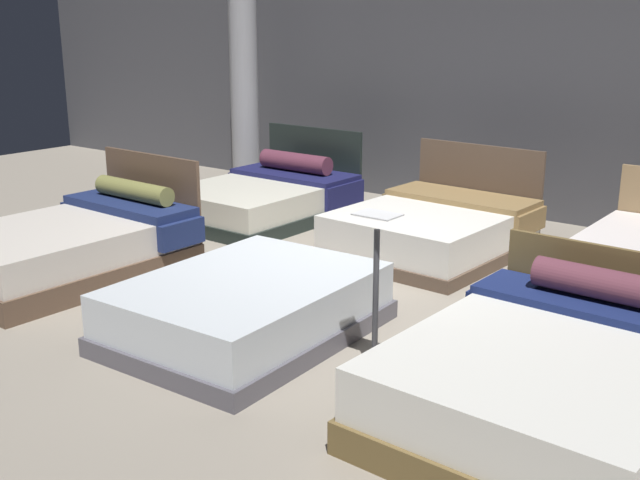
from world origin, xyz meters
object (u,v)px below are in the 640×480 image
bed_2 (553,381)px  support_pillar (244,63)px  bed_1 (248,308)px  bed_3 (266,198)px  price_sign (375,315)px  bed_0 (73,246)px  bed_4 (434,229)px

bed_2 → support_pillar: 7.30m
bed_1 → bed_3: size_ratio=0.97×
bed_2 → support_pillar: (-6.01, 3.86, 1.47)m
bed_1 → price_sign: size_ratio=1.80×
bed_1 → support_pillar: (-3.67, 3.97, 1.52)m
bed_0 → support_pillar: size_ratio=0.62×
bed_3 → bed_4: bearing=-0.4°
bed_0 → bed_1: bearing=-1.1°
bed_1 → price_sign: price_sign is taller
bed_3 → price_sign: price_sign is taller
bed_0 → bed_1: bed_0 is taller
bed_1 → bed_3: (-2.31, 2.83, 0.02)m
bed_3 → bed_4: size_ratio=1.05×
bed_2 → bed_3: size_ratio=1.01×
bed_0 → bed_2: size_ratio=1.01×
bed_3 → bed_4: (2.34, -0.04, 0.00)m
bed_1 → price_sign: 1.17m
bed_2 → bed_4: (-2.31, 2.68, -0.03)m
bed_3 → price_sign: (3.46, -2.83, 0.20)m
price_sign → bed_3: bearing=140.7°
bed_3 → support_pillar: (-1.37, 1.14, 1.50)m
bed_2 → bed_3: (-4.65, 2.72, -0.03)m
bed_0 → bed_4: bearing=50.2°
bed_4 → price_sign: bearing=-65.7°
bed_0 → support_pillar: bearing=110.7°
bed_3 → bed_2: bearing=-29.6°
price_sign → support_pillar: 6.38m
bed_1 → bed_2: bearing=0.4°
bed_2 → price_sign: size_ratio=1.88×
bed_1 → bed_3: 3.65m
bed_3 → support_pillar: support_pillar is taller
support_pillar → bed_0: bearing=-70.6°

